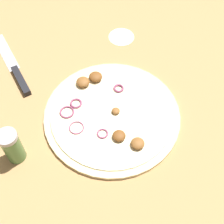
{
  "coord_description": "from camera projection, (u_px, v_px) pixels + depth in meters",
  "views": [
    {
      "loc": [
        0.45,
        -0.16,
        0.72
      ],
      "look_at": [
        0.0,
        0.0,
        0.02
      ],
      "focal_mm": 50.0,
      "sensor_mm": 36.0,
      "label": 1
    }
  ],
  "objects": [
    {
      "name": "knife",
      "position": [
        17.0,
        73.0,
        0.94
      ],
      "size": [
        0.29,
        0.08,
        0.02
      ],
      "rotation": [
        0.0,
        0.0,
        3.32
      ],
      "color": "silver",
      "rests_on": "ground_plane"
    },
    {
      "name": "pizza",
      "position": [
        111.0,
        114.0,
        0.86
      ],
      "size": [
        0.37,
        0.37,
        0.03
      ],
      "color": "beige",
      "rests_on": "ground_plane"
    },
    {
      "name": "spice_jar",
      "position": [
        12.0,
        146.0,
        0.75
      ],
      "size": [
        0.05,
        0.05,
        0.11
      ],
      "color": "#4C7F42",
      "rests_on": "ground_plane"
    },
    {
      "name": "ground_plane",
      "position": [
        112.0,
        116.0,
        0.86
      ],
      "size": [
        3.0,
        3.0,
        0.0
      ],
      "primitive_type": "plane",
      "color": "tan"
    },
    {
      "name": "flour_patch",
      "position": [
        121.0,
        37.0,
        1.04
      ],
      "size": [
        0.08,
        0.08,
        0.0
      ],
      "color": "white",
      "rests_on": "ground_plane"
    }
  ]
}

